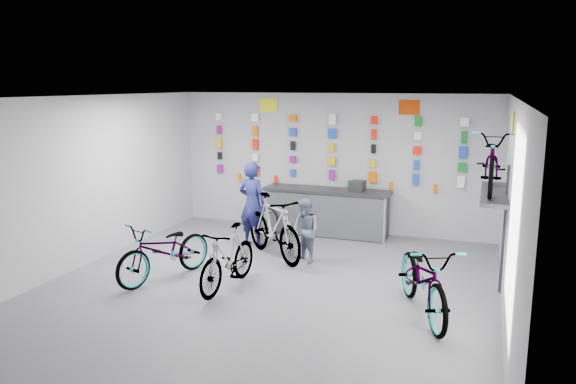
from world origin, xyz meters
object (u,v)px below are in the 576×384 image
at_px(customer, 305,231).
at_px(clerk, 253,204).
at_px(bike_center, 228,258).
at_px(bike_right, 424,278).
at_px(counter, 326,213).
at_px(bike_service, 274,227).
at_px(bike_left, 165,250).

bearing_deg(customer, clerk, -172.94).
distance_m(bike_center, clerk, 2.42).
bearing_deg(bike_right, counter, 100.85).
distance_m(bike_right, bike_service, 3.40).
bearing_deg(bike_service, bike_center, -142.87).
xyz_separation_m(counter, bike_left, (-1.74, -3.60, 0.01)).
bearing_deg(customer, bike_left, -105.58).
xyz_separation_m(bike_right, clerk, (-3.60, 2.35, 0.31)).
xyz_separation_m(bike_left, customer, (1.90, 1.64, 0.09)).
xyz_separation_m(bike_left, bike_center, (1.16, -0.03, 0.00)).
xyz_separation_m(bike_center, bike_service, (0.11, 1.72, 0.09)).
bearing_deg(bike_left, counter, 82.92).
relative_size(bike_left, clerk, 1.11).
relative_size(counter, clerk, 1.58).
distance_m(bike_center, bike_service, 1.73).
relative_size(bike_right, customer, 1.76).
height_order(bike_center, bike_right, bike_right).
height_order(bike_left, bike_center, bike_center).
bearing_deg(bike_left, bike_service, 71.85).
relative_size(bike_left, bike_right, 0.92).
height_order(counter, bike_service, bike_service).
xyz_separation_m(clerk, customer, (1.31, -0.65, -0.26)).
xyz_separation_m(bike_left, bike_right, (4.18, -0.06, 0.05)).
height_order(bike_left, bike_service, bike_service).
xyz_separation_m(bike_right, customer, (-2.29, 1.70, 0.04)).
bearing_deg(bike_service, bike_left, -176.24).
distance_m(counter, customer, 1.97).
relative_size(counter, customer, 2.30).
xyz_separation_m(counter, bike_center, (-0.58, -3.63, 0.02)).
bearing_deg(customer, bike_right, -3.05).
relative_size(bike_right, clerk, 1.21).
bearing_deg(bike_service, customer, -53.95).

